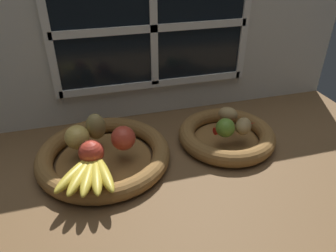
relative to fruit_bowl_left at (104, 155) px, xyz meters
The scene contains 13 objects.
ground_plane 21.76cm from the fruit_bowl_left, 10.04° to the right, with size 140.00×90.00×3.00cm, color brown.
back_wall 42.15cm from the fruit_bowl_left, 50.98° to the left, with size 140.00×4.60×55.00cm.
fruit_bowl_left is the anchor object (origin of this frame).
fruit_bowl_right 38.24cm from the fruit_bowl_left, ahead, with size 30.11×30.11×4.99cm.
apple_golden_left 9.14cm from the fruit_bowl_left, 163.32° to the left, with size 6.82×6.82×6.82cm, color #DBB756.
apple_red_front 9.21cm from the fruit_bowl_left, 117.84° to the right, with size 6.66×6.66×6.66cm, color #B73828.
apple_red_right 8.59cm from the fruit_bowl_left, 18.47° to the right, with size 6.84×6.84×6.84cm, color #CC422D.
pear_brown 8.66cm from the fruit_bowl_left, 101.74° to the left, with size 5.69×5.30×8.11cm, color olive.
banana_bunch_front 13.53cm from the fruit_bowl_left, 109.68° to the right, with size 15.50×17.33×3.03cm.
potato_back 40.83cm from the fruit_bowl_left, ahead, with size 6.22×5.00×4.57cm, color #A38451.
potato_small 41.95cm from the fruit_bowl_left, ahead, with size 6.48×4.72×4.88cm, color #A38451.
lime_near 36.25cm from the fruit_bowl_left, ahead, with size 5.72×5.72×5.72cm, color olive.
chili_pepper 40.45cm from the fruit_bowl_left, ahead, with size 2.29×2.29×14.63cm, color red.
Camera 1 is at (-23.31, -71.88, 56.96)cm, focal length 33.98 mm.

